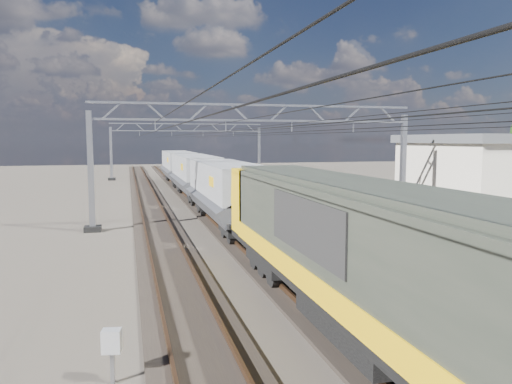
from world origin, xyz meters
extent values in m
plane|color=black|center=(0.00, 0.00, 0.00)|extent=(160.00, 160.00, 0.00)
cube|color=black|center=(-6.00, 0.00, 0.06)|extent=(2.60, 140.00, 0.12)
cube|color=brown|center=(-6.72, 0.00, 0.22)|extent=(0.08, 140.00, 0.16)
cube|color=brown|center=(-5.28, 0.00, 0.22)|extent=(0.08, 140.00, 0.16)
cube|color=black|center=(-2.00, 0.00, 0.06)|extent=(2.60, 140.00, 0.12)
cube|color=brown|center=(-2.72, 0.00, 0.22)|extent=(0.08, 140.00, 0.16)
cube|color=brown|center=(-1.28, 0.00, 0.22)|extent=(0.08, 140.00, 0.16)
cube|color=black|center=(2.00, 0.00, 0.06)|extent=(2.60, 140.00, 0.12)
cube|color=brown|center=(1.28, 0.00, 0.22)|extent=(0.08, 140.00, 0.16)
cube|color=brown|center=(2.72, 0.00, 0.22)|extent=(0.08, 140.00, 0.16)
cube|color=black|center=(6.00, 0.00, 0.06)|extent=(2.60, 140.00, 0.12)
cube|color=brown|center=(5.28, 0.00, 0.22)|extent=(0.08, 140.00, 0.16)
cube|color=brown|center=(6.72, 0.00, 0.22)|extent=(0.08, 140.00, 0.16)
cube|color=gray|center=(-9.50, 4.00, 3.30)|extent=(0.30, 0.30, 6.60)
cube|color=gray|center=(9.50, 4.00, 3.30)|extent=(0.30, 0.30, 6.60)
cube|color=black|center=(-9.50, 4.00, 0.15)|extent=(0.90, 0.90, 0.30)
cube|color=black|center=(9.50, 4.00, 0.15)|extent=(0.90, 0.90, 0.30)
cube|color=gray|center=(0.00, 4.00, 7.05)|extent=(19.30, 0.18, 0.12)
cube|color=gray|center=(0.00, 4.00, 6.15)|extent=(19.30, 0.18, 0.12)
cube|color=gray|center=(-8.31, 4.00, 6.60)|extent=(1.03, 0.10, 0.94)
cube|color=gray|center=(-5.94, 4.00, 6.60)|extent=(1.03, 0.10, 0.94)
cube|color=gray|center=(-3.56, 4.00, 6.60)|extent=(1.03, 0.10, 0.94)
cube|color=gray|center=(-1.19, 4.00, 6.60)|extent=(1.03, 0.10, 0.94)
cube|color=gray|center=(1.19, 4.00, 6.60)|extent=(1.03, 0.10, 0.94)
cube|color=gray|center=(3.56, 4.00, 6.60)|extent=(1.03, 0.10, 0.94)
cube|color=gray|center=(5.94, 4.00, 6.60)|extent=(1.03, 0.10, 0.94)
cube|color=gray|center=(8.31, 4.00, 6.60)|extent=(1.03, 0.10, 0.94)
cube|color=gray|center=(-6.00, 4.00, 5.82)|extent=(0.06, 0.06, 0.65)
cube|color=gray|center=(-2.00, 4.00, 5.82)|extent=(0.06, 0.06, 0.65)
cube|color=gray|center=(2.00, 4.00, 5.82)|extent=(0.06, 0.06, 0.65)
cube|color=gray|center=(6.00, 4.00, 5.82)|extent=(0.06, 0.06, 0.65)
cube|color=gray|center=(-9.50, 40.00, 3.30)|extent=(0.30, 0.30, 6.60)
cube|color=gray|center=(9.50, 40.00, 3.30)|extent=(0.30, 0.30, 6.60)
cube|color=black|center=(-9.50, 40.00, 0.15)|extent=(0.90, 0.90, 0.30)
cube|color=black|center=(9.50, 40.00, 0.15)|extent=(0.90, 0.90, 0.30)
cube|color=gray|center=(0.00, 40.00, 7.05)|extent=(19.30, 0.18, 0.12)
cube|color=gray|center=(0.00, 40.00, 6.15)|extent=(19.30, 0.18, 0.12)
cube|color=gray|center=(-8.31, 40.00, 6.60)|extent=(1.03, 0.10, 0.94)
cube|color=gray|center=(-5.94, 40.00, 6.60)|extent=(1.03, 0.10, 0.94)
cube|color=gray|center=(-3.56, 40.00, 6.60)|extent=(1.03, 0.10, 0.94)
cube|color=gray|center=(-1.19, 40.00, 6.60)|extent=(1.03, 0.10, 0.94)
cube|color=gray|center=(1.19, 40.00, 6.60)|extent=(1.03, 0.10, 0.94)
cube|color=gray|center=(3.56, 40.00, 6.60)|extent=(1.03, 0.10, 0.94)
cube|color=gray|center=(5.94, 40.00, 6.60)|extent=(1.03, 0.10, 0.94)
cube|color=gray|center=(8.31, 40.00, 6.60)|extent=(1.03, 0.10, 0.94)
cube|color=gray|center=(-6.00, 40.00, 5.82)|extent=(0.06, 0.06, 0.65)
cube|color=gray|center=(-2.00, 40.00, 5.82)|extent=(0.06, 0.06, 0.65)
cube|color=gray|center=(2.00, 40.00, 5.82)|extent=(0.06, 0.06, 0.65)
cube|color=gray|center=(6.00, 40.00, 5.82)|extent=(0.06, 0.06, 0.65)
cylinder|color=black|center=(-6.00, 8.00, 5.50)|extent=(0.03, 140.00, 0.03)
cylinder|color=black|center=(-6.00, 8.00, 6.00)|extent=(0.03, 140.00, 0.03)
cylinder|color=black|center=(-2.00, 8.00, 5.50)|extent=(0.03, 140.00, 0.03)
cylinder|color=black|center=(-2.00, 8.00, 6.00)|extent=(0.03, 140.00, 0.03)
cylinder|color=black|center=(2.00, 8.00, 5.50)|extent=(0.03, 140.00, 0.03)
cylinder|color=black|center=(2.00, 8.00, 6.00)|extent=(0.03, 140.00, 0.03)
cylinder|color=black|center=(6.00, 8.00, 5.50)|extent=(0.03, 140.00, 0.03)
cylinder|color=black|center=(6.00, 8.00, 6.00)|extent=(0.03, 140.00, 0.03)
cube|color=black|center=(-2.00, -7.47, 0.75)|extent=(2.20, 3.60, 0.60)
cube|color=black|center=(-2.00, -13.97, 1.13)|extent=(2.65, 20.00, 0.25)
cube|color=black|center=(-2.00, -13.97, 0.75)|extent=(2.20, 4.50, 0.75)
cube|color=#292E26|center=(-2.00, -13.97, 2.55)|extent=(2.65, 17.00, 2.60)
cube|color=yellow|center=(-3.34, -13.97, 1.55)|extent=(0.04, 17.00, 0.60)
cube|color=yellow|center=(-0.66, -13.97, 1.55)|extent=(0.04, 17.00, 0.60)
cube|color=black|center=(-3.35, -12.97, 2.90)|extent=(0.05, 5.00, 1.40)
cube|color=black|center=(-0.65, -12.97, 2.90)|extent=(0.05, 5.00, 1.40)
cube|color=#292E26|center=(-2.00, -13.97, 3.92)|extent=(2.25, 18.00, 0.15)
cube|color=yellow|center=(-2.00, -4.87, 2.55)|extent=(2.65, 1.80, 2.60)
cube|color=yellow|center=(-2.00, -3.92, 3.05)|extent=(2.60, 0.46, 1.52)
cube|color=black|center=(-2.55, -3.82, 3.15)|extent=(0.85, 0.08, 0.75)
cube|color=black|center=(-1.45, -3.82, 3.15)|extent=(0.85, 0.08, 0.75)
cylinder|color=black|center=(-2.85, -3.67, 1.15)|extent=(0.36, 0.50, 0.36)
cylinder|color=black|center=(-1.15, -3.67, 1.15)|extent=(0.36, 0.50, 0.36)
cylinder|color=white|center=(-2.60, -3.77, 1.75)|extent=(0.20, 0.08, 0.20)
cylinder|color=white|center=(-1.40, -3.77, 1.75)|extent=(0.20, 0.08, 0.20)
cube|color=black|center=(-2.00, -0.77, 0.72)|extent=(2.20, 2.60, 0.55)
cube|color=black|center=(-2.00, 8.23, 0.72)|extent=(2.20, 2.60, 0.55)
cube|color=black|center=(-2.00, 3.73, 1.08)|extent=(2.40, 13.00, 0.20)
cube|color=gray|center=(-2.00, 3.73, 2.80)|extent=(2.80, 12.00, 1.80)
cube|color=#484A4F|center=(-2.95, 3.73, 1.55)|extent=(1.48, 12.00, 1.36)
cube|color=#484A4F|center=(-1.05, 3.73, 1.55)|extent=(1.48, 12.00, 1.36)
cube|color=yellow|center=(-3.42, 0.73, 2.90)|extent=(0.04, 1.20, 0.50)
cube|color=black|center=(-2.00, 13.43, 0.72)|extent=(2.20, 2.60, 0.55)
cube|color=black|center=(-2.00, 22.43, 0.72)|extent=(2.20, 2.60, 0.55)
cube|color=black|center=(-2.00, 17.93, 1.08)|extent=(2.40, 13.00, 0.20)
cube|color=gray|center=(-2.00, 17.93, 2.80)|extent=(2.80, 12.00, 1.80)
cube|color=#484A4F|center=(-2.95, 17.93, 1.55)|extent=(1.48, 12.00, 1.36)
cube|color=#484A4F|center=(-1.05, 17.93, 1.55)|extent=(1.48, 12.00, 1.36)
cube|color=yellow|center=(-3.42, 14.93, 2.90)|extent=(0.04, 1.20, 0.50)
cube|color=black|center=(-2.00, 27.63, 0.72)|extent=(2.20, 2.60, 0.55)
cube|color=black|center=(-2.00, 36.63, 0.72)|extent=(2.20, 2.60, 0.55)
cube|color=black|center=(-2.00, 32.13, 1.08)|extent=(2.40, 13.00, 0.20)
cube|color=gray|center=(-2.00, 32.13, 2.80)|extent=(2.80, 12.00, 1.80)
cube|color=#484A4F|center=(-2.95, 32.13, 1.55)|extent=(1.48, 12.00, 1.36)
cube|color=#484A4F|center=(-1.05, 32.13, 1.55)|extent=(1.48, 12.00, 1.36)
cube|color=yellow|center=(-3.42, 29.13, 2.90)|extent=(0.04, 1.20, 0.50)
cube|color=gray|center=(-7.96, -14.17, 0.34)|extent=(0.09, 0.09, 0.67)
cube|color=#B4B6BC|center=(-7.96, -14.17, 0.91)|extent=(0.43, 0.35, 0.48)
camera|label=1|loc=(-7.54, -24.47, 5.03)|focal=35.00mm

